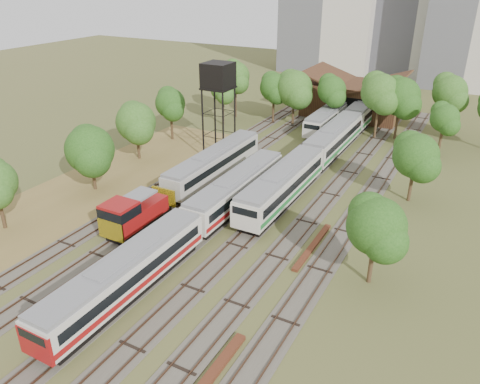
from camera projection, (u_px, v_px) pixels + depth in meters
The scene contains 14 objects.
ground at pixel (147, 304), 35.46m from camera, with size 240.00×240.00×0.00m, color #475123.
dry_grass_patch at pixel (61, 209), 49.56m from camera, with size 14.00×60.00×0.04m, color brown.
tracks at pixel (276, 183), 55.57m from camera, with size 24.60×80.00×0.19m.
railcar_red_set at pixel (190, 225), 42.59m from camera, with size 2.86×34.58×3.53m.
railcar_green_set at pixel (334, 139), 63.83m from camera, with size 3.11×52.08×3.85m.
railcar_rear at pixel (329, 118), 73.59m from camera, with size 2.85×16.08×3.52m.
shunter_locomotive at pixel (133, 215), 44.50m from camera, with size 2.88×8.10×3.77m.
old_grey_coach at pixel (214, 163), 56.32m from camera, with size 2.78×18.00×3.44m.
water_tower at pixel (218, 78), 59.33m from camera, with size 3.60×3.60×12.44m.
rail_pile_far at pixel (313, 246), 42.58m from camera, with size 0.54×8.67×0.28m, color #5C2D1A.
maintenance_shed at pixel (354, 98), 80.65m from camera, with size 16.45×11.55×7.58m.
tree_band_left at pixel (107, 136), 55.70m from camera, with size 7.84×53.51×7.88m.
tree_band_far at pixel (353, 91), 70.59m from camera, with size 43.62×10.38×9.65m.
tree_band_right at pixel (412, 167), 46.46m from camera, with size 5.18×36.72×7.65m.
Camera 1 is at (19.73, -21.58, 22.90)m, focal length 35.00 mm.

